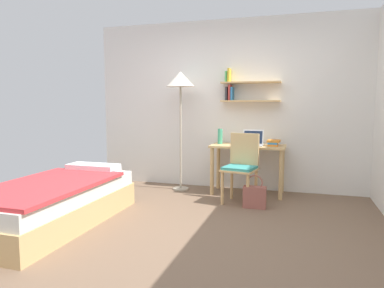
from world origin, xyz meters
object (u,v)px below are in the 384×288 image
at_px(laptop, 253,141).
at_px(handbag, 255,196).
at_px(desk, 248,155).
at_px(bed, 54,203).
at_px(water_bottle, 220,136).
at_px(standing_lamp, 180,85).
at_px(book_stack, 273,143).
at_px(desk_chair, 241,165).

bearing_deg(laptop, handbag, -79.94).
distance_m(desk, handbag, 0.84).
distance_m(bed, desk, 2.70).
height_order(laptop, handbag, laptop).
relative_size(desk, water_bottle, 4.69).
bearing_deg(bed, laptop, 45.47).
bearing_deg(laptop, desk, 179.40).
xyz_separation_m(bed, handbag, (2.03, 1.25, -0.09)).
distance_m(desk, standing_lamp, 1.44).
height_order(water_bottle, book_stack, water_bottle).
bearing_deg(desk, handbag, -74.65).
distance_m(desk_chair, water_bottle, 0.73).
bearing_deg(water_bottle, standing_lamp, -171.91).
distance_m(desk_chair, standing_lamp, 1.54).
xyz_separation_m(book_stack, handbag, (-0.17, -0.72, -0.61)).
bearing_deg(book_stack, bed, -138.19).
bearing_deg(handbag, laptop, 100.06).
bearing_deg(handbag, standing_lamp, 151.69).
bearing_deg(handbag, bed, -148.46).
distance_m(desk_chair, handbag, 0.47).
height_order(desk_chair, book_stack, desk_chair).
relative_size(bed, standing_lamp, 1.12).
distance_m(desk, desk_chair, 0.48).
distance_m(water_bottle, handbag, 1.18).
bearing_deg(standing_lamp, bed, -113.38).
distance_m(laptop, handbag, 0.94).
xyz_separation_m(standing_lamp, book_stack, (1.38, 0.07, -0.84)).
bearing_deg(water_bottle, desk, -5.72).
relative_size(desk, book_stack, 4.56).
height_order(bed, book_stack, book_stack).
distance_m(bed, laptop, 2.77).
xyz_separation_m(desk_chair, water_bottle, (-0.41, 0.52, 0.33)).
bearing_deg(water_bottle, desk_chair, -52.02).
height_order(laptop, book_stack, laptop).
height_order(desk_chair, water_bottle, water_bottle).
height_order(laptop, water_bottle, water_bottle).
relative_size(bed, desk_chair, 2.18).
bearing_deg(standing_lamp, book_stack, 2.75).
relative_size(desk_chair, standing_lamp, 0.51).
bearing_deg(book_stack, standing_lamp, -177.25).
xyz_separation_m(laptop, handbag, (0.12, -0.69, -0.63)).
height_order(standing_lamp, book_stack, standing_lamp).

